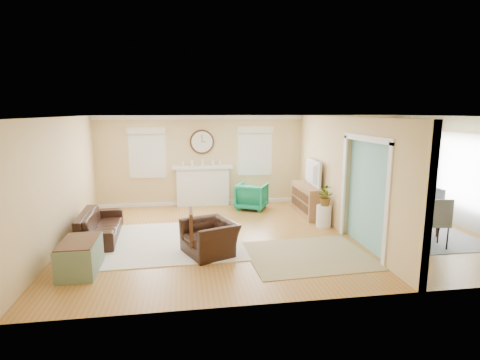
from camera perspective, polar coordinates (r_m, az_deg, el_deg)
name	(u,v)px	position (r m, az deg, el deg)	size (l,w,h in m)	color
floor	(277,234)	(8.52, 5.69, -8.18)	(9.00, 9.00, 0.00)	olive
wall_back	(253,160)	(11.09, 2.00, 3.11)	(9.00, 0.02, 2.60)	tan
wall_front	(332,213)	(5.41, 13.79, -4.97)	(9.00, 0.02, 2.60)	tan
wall_left	(60,183)	(8.32, -25.75, -0.38)	(0.02, 6.00, 2.60)	tan
wall_right	(464,172)	(10.28, 30.94, 1.05)	(0.02, 6.00, 2.60)	tan
ceiling	(279,117)	(8.08, 6.03, 9.59)	(9.00, 6.00, 0.02)	white
partition	(339,171)	(8.94, 14.83, 1.37)	(0.17, 6.00, 2.60)	tan
fireplace	(203,185)	(10.91, -5.67, -0.80)	(1.70, 0.30, 1.17)	white
wall_clock	(202,142)	(10.83, -5.82, 5.81)	(0.70, 0.07, 0.70)	#462D1D
window_left	(147,149)	(10.87, -14.01, 4.56)	(1.05, 0.13, 1.42)	white
window_right	(255,148)	(11.02, 2.31, 4.93)	(1.05, 0.13, 1.42)	white
french_doors	(461,180)	(10.28, 30.64, -0.05)	(0.06, 1.70, 2.20)	white
pendant	(408,134)	(9.31, 24.27, 6.38)	(0.30, 0.30, 0.55)	gold
rug_cream	(168,241)	(8.14, -10.93, -9.16)	(3.05, 2.65, 0.02)	white
rug_jute	(308,255)	(7.39, 10.32, -11.21)	(2.28, 1.86, 0.01)	tan
rug_grey	(398,229)	(9.56, 22.99, -6.85)	(2.57, 3.22, 0.01)	gray
sofa	(100,225)	(8.69, -20.57, -6.42)	(2.00, 0.78, 0.58)	black
eames_chair	(210,238)	(7.29, -4.63, -8.74)	(0.99, 0.86, 0.64)	black
green_chair	(252,196)	(10.50, 1.81, -2.48)	(0.78, 0.81, 0.73)	#04805B
trunk	(80,256)	(7.03, -23.22, -10.66)	(0.61, 0.99, 0.56)	slate
credenza	(309,200)	(10.11, 10.47, -2.97)	(0.53, 1.55, 0.80)	#A07850
tv	(309,173)	(9.96, 10.51, 1.13)	(1.16, 0.15, 0.67)	black
garden_stool	(324,216)	(9.14, 12.64, -5.39)	(0.35, 0.35, 0.52)	white
potted_plant	(325,196)	(9.02, 12.76, -2.43)	(0.41, 0.35, 0.45)	#337F33
dining_table	(399,217)	(9.48, 23.12, -5.17)	(1.69, 0.94, 0.59)	#462D1D
dining_chair_n	(375,197)	(10.28, 19.84, -2.41)	(0.47, 0.47, 0.92)	gray
dining_chair_s	(435,218)	(8.50, 27.60, -5.12)	(0.53, 0.53, 1.03)	gray
dining_chair_w	(372,209)	(9.10, 19.45, -4.21)	(0.44, 0.44, 0.86)	white
dining_chair_e	(430,205)	(9.75, 26.95, -3.44)	(0.44, 0.44, 0.96)	gray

